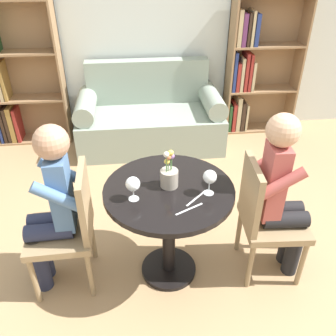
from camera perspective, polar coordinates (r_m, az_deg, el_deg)
The scene contains 15 objects.
ground_plane at distance 2.75m, azimuth 0.12°, elevation -15.98°, with size 16.00×16.00×0.00m, color tan.
back_wall at distance 4.27m, azimuth -3.75°, elevation 23.06°, with size 5.20×0.05×2.70m.
round_table at distance 2.35m, azimuth 0.13°, elevation -6.70°, with size 0.83×0.83×0.75m.
couch at distance 4.17m, azimuth -2.92°, elevation 7.87°, with size 1.63×0.80×0.92m.
bookshelf_left at distance 4.45m, azimuth -23.46°, elevation 13.03°, with size 0.85×0.28×1.58m.
bookshelf_right at distance 4.50m, azimuth 13.50°, elevation 15.09°, with size 0.85×0.28×1.58m.
chair_left at distance 2.44m, azimuth -15.46°, elevation -8.76°, with size 0.43×0.43×0.90m.
chair_right at distance 2.52m, azimuth 15.24°, elevation -7.28°, with size 0.45×0.45×0.90m.
person_left at distance 2.36m, azimuth -18.17°, elevation -5.97°, with size 0.42×0.35×1.22m.
person_right at distance 2.44m, azimuth 17.82°, elevation -4.16°, with size 0.43×0.36×1.24m.
wine_glass_left at distance 2.10m, azimuth -5.65°, elevation -2.67°, with size 0.09×0.09×0.16m.
wine_glass_right at distance 2.15m, azimuth 6.72°, elevation -1.53°, with size 0.08×0.08×0.16m.
flower_vase at distance 2.22m, azimuth 0.19°, elevation -1.18°, with size 0.11×0.11×0.26m.
knife_left_setting at distance 2.08m, azimuth 3.43°, elevation -6.59°, with size 0.17×0.10×0.00m.
fork_left_setting at distance 2.16m, azimuth 4.52°, elevation -4.87°, with size 0.14×0.14×0.00m.
Camera 1 is at (-0.20, -1.80, 2.07)m, focal length 38.00 mm.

